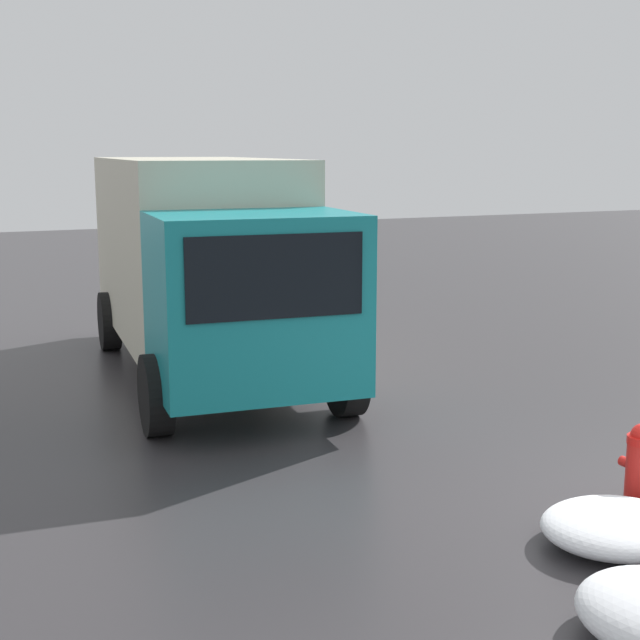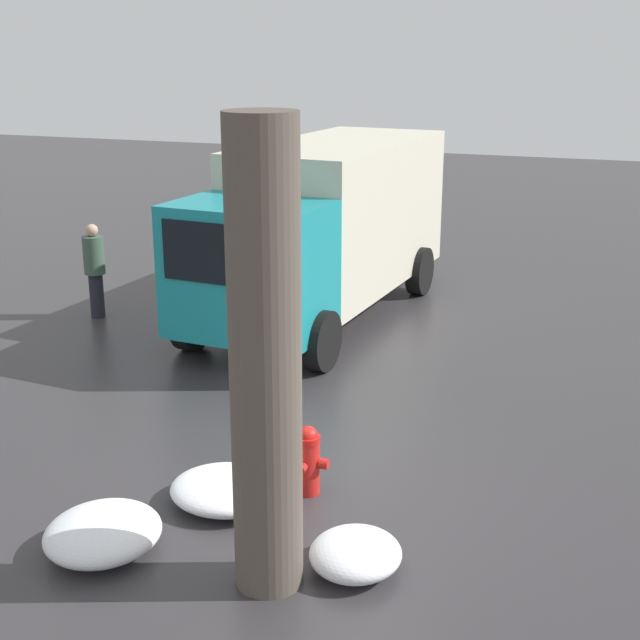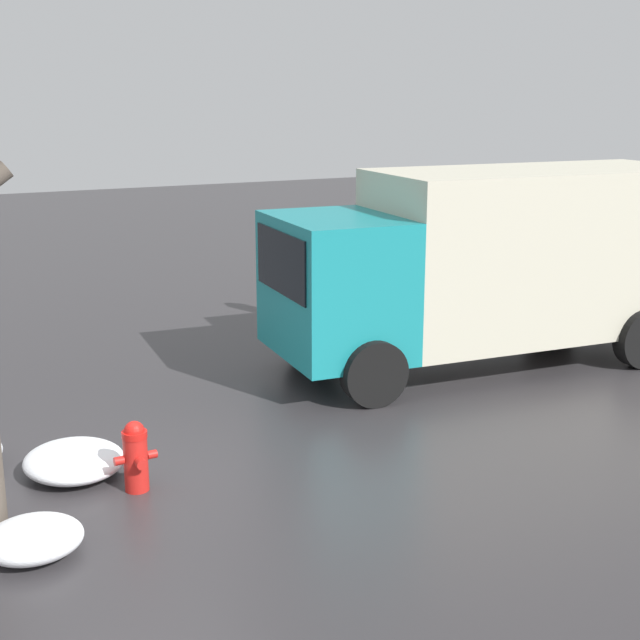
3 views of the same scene
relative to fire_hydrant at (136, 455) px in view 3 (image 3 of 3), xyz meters
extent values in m
plane|color=#333033|center=(0.00, 0.00, -0.39)|extent=(60.00, 60.00, 0.00)
cylinder|color=red|center=(0.00, 0.00, -0.10)|extent=(0.25, 0.25, 0.59)
cylinder|color=red|center=(0.00, 0.00, 0.23)|extent=(0.27, 0.27, 0.07)
sphere|color=red|center=(0.00, 0.00, 0.27)|extent=(0.22, 0.22, 0.22)
cylinder|color=red|center=(0.01, -0.17, -0.03)|extent=(0.12, 0.10, 0.11)
cylinder|color=red|center=(0.18, 0.01, -0.03)|extent=(0.10, 0.09, 0.09)
cylinder|color=red|center=(-0.18, 0.00, -0.03)|extent=(0.10, 0.09, 0.09)
cube|color=teal|center=(3.54, 2.24, 1.03)|extent=(1.78, 2.33, 1.95)
cube|color=black|center=(2.73, 2.31, 1.42)|extent=(0.17, 1.85, 0.86)
cube|color=beige|center=(6.85, 1.98, 1.30)|extent=(5.19, 2.59, 2.49)
cylinder|color=black|center=(3.53, 1.14, 0.06)|extent=(0.92, 0.35, 0.90)
cylinder|color=black|center=(3.71, 3.34, 0.06)|extent=(0.92, 0.35, 0.90)
cylinder|color=black|center=(8.19, 2.99, 0.06)|extent=(0.92, 0.35, 0.90)
cylinder|color=#23232D|center=(4.66, 5.68, 0.00)|extent=(0.24, 0.24, 0.78)
cylinder|color=#3F5947|center=(4.66, 5.68, 0.71)|extent=(0.36, 0.36, 0.65)
sphere|color=tan|center=(4.66, 5.68, 1.14)|extent=(0.21, 0.21, 0.21)
ellipsoid|color=white|center=(-0.50, 0.71, -0.24)|extent=(1.08, 1.20, 0.31)
ellipsoid|color=white|center=(-1.21, -0.92, -0.23)|extent=(0.90, 0.84, 0.33)
camera|label=1|loc=(-5.55, 5.48, 2.68)|focal=50.00mm
camera|label=2|loc=(-7.95, -3.03, 4.21)|focal=50.00mm
camera|label=3|loc=(-2.19, -8.56, 3.67)|focal=50.00mm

